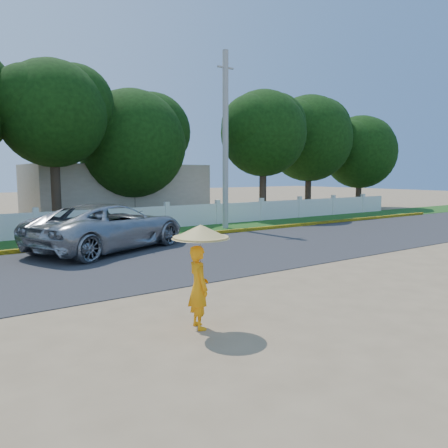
# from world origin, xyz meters

# --- Properties ---
(ground) EXTENTS (120.00, 120.00, 0.00)m
(ground) POSITION_xyz_m (0.00, 0.00, 0.00)
(ground) COLOR #9E8460
(ground) RESTS_ON ground
(road) EXTENTS (60.00, 7.00, 0.02)m
(road) POSITION_xyz_m (0.00, 4.50, 0.01)
(road) COLOR #38383A
(road) RESTS_ON ground
(grass_verge) EXTENTS (60.00, 3.50, 0.03)m
(grass_verge) POSITION_xyz_m (0.00, 9.75, 0.01)
(grass_verge) COLOR #2D601E
(grass_verge) RESTS_ON ground
(curb) EXTENTS (40.00, 0.18, 0.16)m
(curb) POSITION_xyz_m (0.00, 8.05, 0.08)
(curb) COLOR yellow
(curb) RESTS_ON ground
(fence) EXTENTS (40.00, 0.10, 1.10)m
(fence) POSITION_xyz_m (0.00, 11.20, 0.55)
(fence) COLOR silver
(fence) RESTS_ON ground
(building_near) EXTENTS (10.00, 6.00, 3.20)m
(building_near) POSITION_xyz_m (3.00, 18.00, 1.60)
(building_near) COLOR #B7AD99
(building_near) RESTS_ON ground
(utility_pole) EXTENTS (0.28, 0.28, 8.42)m
(utility_pole) POSITION_xyz_m (5.32, 9.51, 4.21)
(utility_pole) COLOR #979895
(utility_pole) RESTS_ON ground
(vehicle) EXTENTS (6.56, 4.93, 1.66)m
(vehicle) POSITION_xyz_m (-1.43, 6.99, 0.83)
(vehicle) COLOR #9DA0A5
(vehicle) RESTS_ON ground
(monk_with_parasol) EXTENTS (1.00, 1.00, 1.82)m
(monk_with_parasol) POSITION_xyz_m (-2.95, -1.50, 1.19)
(monk_with_parasol) COLOR orange
(monk_with_parasol) RESTS_ON ground
(tree_row) EXTENTS (40.25, 7.76, 8.56)m
(tree_row) POSITION_xyz_m (3.83, 14.21, 4.83)
(tree_row) COLOR #473828
(tree_row) RESTS_ON ground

